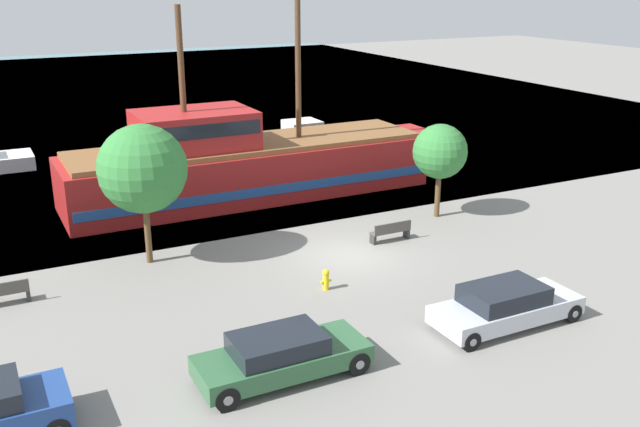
{
  "coord_description": "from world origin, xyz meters",
  "views": [
    {
      "loc": [
        -12.85,
        -22.84,
        10.57
      ],
      "look_at": [
        -0.21,
        2.0,
        1.2
      ],
      "focal_mm": 40.0,
      "sensor_mm": 36.0,
      "label": 1
    }
  ],
  "objects_px": {
    "fire_hydrant": "(326,279)",
    "parked_car_curb_front": "(281,355)",
    "pirate_ship": "(245,164)",
    "bench_promenade_west": "(391,231)",
    "parked_car_curb_rear": "(505,305)",
    "bench_promenade_east": "(4,293)",
    "moored_boat_outer": "(306,138)"
  },
  "relations": [
    {
      "from": "pirate_ship",
      "to": "moored_boat_outer",
      "type": "distance_m",
      "value": 10.74
    },
    {
      "from": "moored_boat_outer",
      "to": "fire_hydrant",
      "type": "xyz_separation_m",
      "value": [
        -8.8,
        -19.64,
        -0.25
      ]
    },
    {
      "from": "pirate_ship",
      "to": "parked_car_curb_rear",
      "type": "height_order",
      "value": "pirate_ship"
    },
    {
      "from": "moored_boat_outer",
      "to": "parked_car_curb_rear",
      "type": "xyz_separation_m",
      "value": [
        -4.96,
        -24.57,
        0.0
      ]
    },
    {
      "from": "parked_car_curb_front",
      "to": "pirate_ship",
      "type": "bearing_deg",
      "value": 71.85
    },
    {
      "from": "parked_car_curb_rear",
      "to": "bench_promenade_east",
      "type": "relative_size",
      "value": 3.05
    },
    {
      "from": "parked_car_curb_front",
      "to": "fire_hydrant",
      "type": "relative_size",
      "value": 6.27
    },
    {
      "from": "parked_car_curb_rear",
      "to": "fire_hydrant",
      "type": "distance_m",
      "value": 6.25
    },
    {
      "from": "parked_car_curb_rear",
      "to": "bench_promenade_east",
      "type": "height_order",
      "value": "parked_car_curb_rear"
    },
    {
      "from": "moored_boat_outer",
      "to": "bench_promenade_east",
      "type": "distance_m",
      "value": 24.74
    },
    {
      "from": "parked_car_curb_rear",
      "to": "fire_hydrant",
      "type": "relative_size",
      "value": 6.43
    },
    {
      "from": "moored_boat_outer",
      "to": "bench_promenade_east",
      "type": "xyz_separation_m",
      "value": [
        -19.0,
        -15.83,
        -0.23
      ]
    },
    {
      "from": "moored_boat_outer",
      "to": "parked_car_curb_rear",
      "type": "height_order",
      "value": "moored_boat_outer"
    },
    {
      "from": "pirate_ship",
      "to": "parked_car_curb_front",
      "type": "relative_size",
      "value": 4.05
    },
    {
      "from": "pirate_ship",
      "to": "parked_car_curb_rear",
      "type": "bearing_deg",
      "value": -82.34
    },
    {
      "from": "parked_car_curb_front",
      "to": "bench_promenade_east",
      "type": "bearing_deg",
      "value": 127.59
    },
    {
      "from": "pirate_ship",
      "to": "parked_car_curb_rear",
      "type": "relative_size",
      "value": 3.95
    },
    {
      "from": "moored_boat_outer",
      "to": "bench_promenade_west",
      "type": "height_order",
      "value": "moored_boat_outer"
    },
    {
      "from": "pirate_ship",
      "to": "bench_promenade_east",
      "type": "distance_m",
      "value": 14.27
    },
    {
      "from": "pirate_ship",
      "to": "bench_promenade_east",
      "type": "relative_size",
      "value": 12.07
    },
    {
      "from": "parked_car_curb_rear",
      "to": "moored_boat_outer",
      "type": "bearing_deg",
      "value": 78.57
    },
    {
      "from": "fire_hydrant",
      "to": "bench_promenade_west",
      "type": "xyz_separation_m",
      "value": [
        4.62,
        3.02,
        0.03
      ]
    },
    {
      "from": "parked_car_curb_front",
      "to": "bench_promenade_west",
      "type": "bearing_deg",
      "value": 42.2
    },
    {
      "from": "bench_promenade_east",
      "to": "bench_promenade_west",
      "type": "distance_m",
      "value": 14.85
    },
    {
      "from": "fire_hydrant",
      "to": "bench_promenade_west",
      "type": "bearing_deg",
      "value": 33.18
    },
    {
      "from": "parked_car_curb_front",
      "to": "parked_car_curb_rear",
      "type": "xyz_separation_m",
      "value": [
        7.59,
        -0.35,
        -0.0
      ]
    },
    {
      "from": "pirate_ship",
      "to": "moored_boat_outer",
      "type": "bearing_deg",
      "value": 47.63
    },
    {
      "from": "moored_boat_outer",
      "to": "bench_promenade_west",
      "type": "xyz_separation_m",
      "value": [
        -4.18,
        -16.62,
        -0.22
      ]
    },
    {
      "from": "fire_hydrant",
      "to": "parked_car_curb_front",
      "type": "bearing_deg",
      "value": -129.38
    },
    {
      "from": "bench_promenade_west",
      "to": "moored_boat_outer",
      "type": "bearing_deg",
      "value": 75.88
    },
    {
      "from": "moored_boat_outer",
      "to": "parked_car_curb_rear",
      "type": "relative_size",
      "value": 1.06
    },
    {
      "from": "pirate_ship",
      "to": "bench_promenade_west",
      "type": "distance_m",
      "value": 9.31
    }
  ]
}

